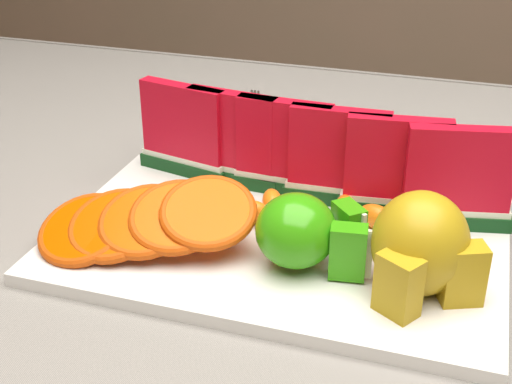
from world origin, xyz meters
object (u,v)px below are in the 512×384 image
Objects in this scene: platter at (284,230)px; apple_cluster at (305,232)px; side_plate at (493,169)px; fork at (237,116)px; pear_cluster at (421,248)px.

apple_cluster is at bearing -60.74° from platter.
platter is 0.27m from side_plate.
apple_cluster reaches higher than platter.
pear_cluster is at bearing -51.34° from fork.
platter is 2.09× the size of fork.
platter is 3.73× the size of apple_cluster.
fork is at bearing 117.85° from apple_cluster.
pear_cluster reaches higher than side_plate.
platter reaches higher than fork.
pear_cluster is (0.13, -0.07, 0.04)m from platter.
apple_cluster reaches higher than side_plate.
apple_cluster is 0.30m from side_plate.
platter is 0.31m from fork.
apple_cluster reaches higher than fork.
pear_cluster is 0.44m from fork.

